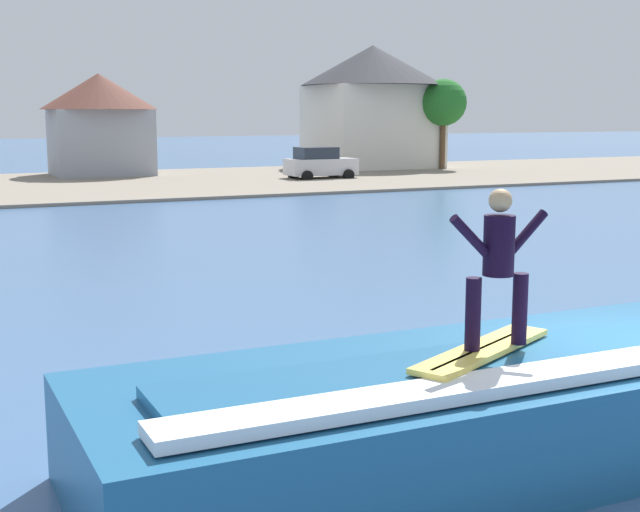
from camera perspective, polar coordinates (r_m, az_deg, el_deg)
The scene contains 8 objects.
wave_crest at distance 9.76m, azimuth 11.09°, elevation -9.56°, with size 8.86×2.94×1.26m.
surfboard at distance 9.27m, azimuth 10.55°, elevation -6.04°, with size 2.22×1.41×0.06m.
surfer at distance 9.11m, azimuth 11.55°, elevation -0.25°, with size 1.19×0.32×1.65m.
shoreline_bank at distance 46.50m, azimuth -16.08°, elevation 4.43°, with size 120.00×19.07×0.14m.
car_far_shore at distance 48.92m, azimuth -0.02°, elevation 6.04°, with size 3.87×2.07×1.86m.
house_gabled_white at distance 58.83m, azimuth 3.43°, elevation 10.16°, with size 9.50×9.50×8.11m.
house_small_cottage at distance 53.02m, azimuth -14.15°, elevation 8.67°, with size 6.73×6.73×5.99m.
tree_tall_bare at distance 57.59m, azimuth 8.05°, elevation 9.84°, with size 2.99×2.99×5.89m.
Camera 1 is at (-7.35, -7.02, 3.72)m, focal length 49.13 mm.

